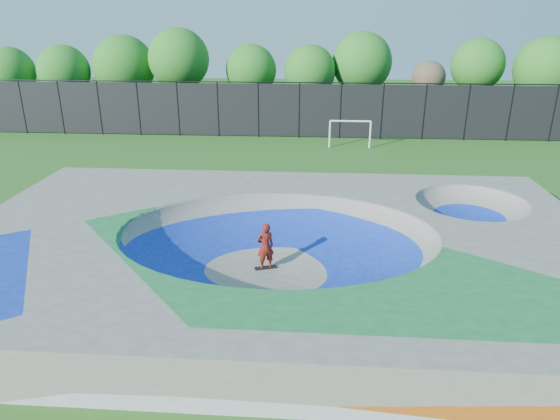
{
  "coord_description": "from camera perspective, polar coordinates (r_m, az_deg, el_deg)",
  "views": [
    {
      "loc": [
        1.19,
        -15.61,
        8.27
      ],
      "look_at": [
        -0.13,
        3.0,
        1.1
      ],
      "focal_mm": 32.0,
      "sensor_mm": 36.0,
      "label": 1
    }
  ],
  "objects": [
    {
      "name": "skate_deck",
      "position": [
        17.37,
        -0.27,
        -4.63
      ],
      "size": [
        22.0,
        14.0,
        1.5
      ],
      "primitive_type": "cube",
      "color": "gray",
      "rests_on": "ground"
    },
    {
      "name": "treeline",
      "position": [
        41.7,
        3.6,
        16.05
      ],
      "size": [
        52.98,
        6.19,
        7.7
      ],
      "color": "#432921",
      "rests_on": "ground"
    },
    {
      "name": "skateboard",
      "position": [
        17.79,
        -1.66,
        -6.6
      ],
      "size": [
        0.81,
        0.48,
        0.05
      ],
      "primitive_type": "cube",
      "rotation": [
        0.0,
        0.0,
        0.35
      ],
      "color": "black",
      "rests_on": "ground"
    },
    {
      "name": "ground",
      "position": [
        17.71,
        -0.27,
        -6.82
      ],
      "size": [
        120.0,
        120.0,
        0.0
      ],
      "primitive_type": "plane",
      "color": "#225417",
      "rests_on": "ground"
    },
    {
      "name": "fence",
      "position": [
        37.15,
        2.21,
        11.44
      ],
      "size": [
        48.09,
        0.09,
        4.04
      ],
      "color": "black",
      "rests_on": "ground"
    },
    {
      "name": "skater",
      "position": [
        17.42,
        -1.69,
        -4.17
      ],
      "size": [
        0.74,
        0.64,
        1.72
      ],
      "primitive_type": "imported",
      "rotation": [
        0.0,
        0.0,
        3.57
      ],
      "color": "red",
      "rests_on": "ground"
    },
    {
      "name": "soccer_goal",
      "position": [
        34.55,
        8.03,
        9.18
      ],
      "size": [
        2.85,
        0.12,
        1.88
      ],
      "color": "white",
      "rests_on": "ground"
    }
  ]
}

